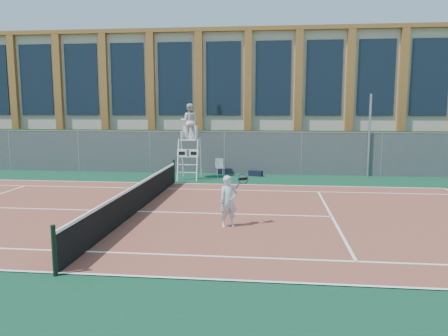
# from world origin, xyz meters

# --- Properties ---
(ground) EXTENTS (120.00, 120.00, 0.00)m
(ground) POSITION_xyz_m (0.00, 0.00, 0.00)
(ground) COLOR #233814
(apron) EXTENTS (36.00, 20.00, 0.01)m
(apron) POSITION_xyz_m (0.00, 1.00, 0.01)
(apron) COLOR #0D3C28
(apron) RESTS_ON ground
(tennis_court) EXTENTS (23.77, 10.97, 0.02)m
(tennis_court) POSITION_xyz_m (0.00, 0.00, 0.02)
(tennis_court) COLOR brown
(tennis_court) RESTS_ON apron
(tennis_net) EXTENTS (0.10, 11.30, 1.10)m
(tennis_net) POSITION_xyz_m (0.00, 0.00, 0.54)
(tennis_net) COLOR black
(tennis_net) RESTS_ON ground
(fence) EXTENTS (40.00, 0.06, 2.20)m
(fence) POSITION_xyz_m (0.00, 8.80, 1.10)
(fence) COLOR #595E60
(fence) RESTS_ON ground
(hedge) EXTENTS (40.00, 1.40, 2.20)m
(hedge) POSITION_xyz_m (0.00, 10.00, 1.10)
(hedge) COLOR black
(hedge) RESTS_ON ground
(building) EXTENTS (45.00, 10.60, 8.22)m
(building) POSITION_xyz_m (0.00, 17.95, 4.15)
(building) COLOR beige
(building) RESTS_ON ground
(steel_pole) EXTENTS (0.12, 0.12, 4.15)m
(steel_pole) POSITION_xyz_m (9.33, 8.70, 2.07)
(steel_pole) COLOR #9EA0A5
(steel_pole) RESTS_ON ground
(umpire_chair) EXTENTS (1.04, 1.59, 3.71)m
(umpire_chair) POSITION_xyz_m (0.47, 7.05, 2.71)
(umpire_chair) COLOR white
(umpire_chair) RESTS_ON ground
(plastic_chair) EXTENTS (0.52, 0.52, 0.88)m
(plastic_chair) POSITION_xyz_m (1.84, 7.98, 0.53)
(plastic_chair) COLOR silver
(plastic_chair) RESTS_ON apron
(sports_bag_near) EXTENTS (0.74, 0.32, 0.31)m
(sports_bag_near) POSITION_xyz_m (2.01, 8.60, 0.16)
(sports_bag_near) COLOR black
(sports_bag_near) RESTS_ON apron
(sports_bag_far) EXTENTS (0.75, 0.51, 0.28)m
(sports_bag_far) POSITION_xyz_m (3.67, 8.16, 0.15)
(sports_bag_far) COLOR black
(sports_bag_far) RESTS_ON apron
(tennis_player) EXTENTS (0.92, 0.71, 1.54)m
(tennis_player) POSITION_xyz_m (3.23, -1.51, 0.79)
(tennis_player) COLOR #ACC4CE
(tennis_player) RESTS_ON tennis_court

